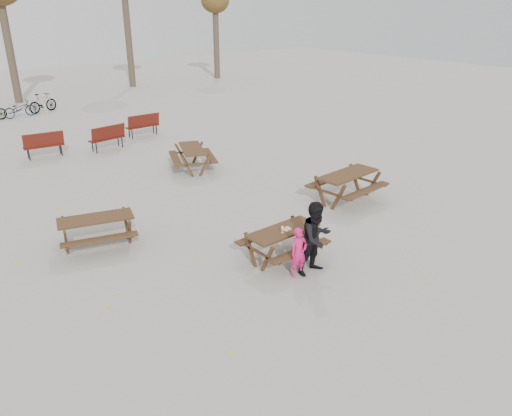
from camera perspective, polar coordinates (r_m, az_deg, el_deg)
ground at (r=12.10m, az=3.04°, el=-5.79°), size 80.00×80.00×0.00m
main_picnic_table at (r=11.83m, az=3.10°, el=-3.29°), size 1.80×1.45×0.78m
food_tray at (r=11.74m, az=3.54°, el=-2.42°), size 0.18×0.11×0.03m
bread_roll at (r=11.72m, az=3.54°, el=-2.23°), size 0.14×0.06×0.05m
soda_bottle at (r=11.56m, az=3.04°, el=-2.52°), size 0.07×0.07×0.17m
child at (r=11.16m, az=4.91°, el=-5.07°), size 0.47×0.34×1.17m
adult at (r=11.23m, az=6.88°, el=-3.43°), size 0.84×0.66×1.71m
picnic_table_east at (r=15.57m, az=10.36°, el=2.38°), size 2.16×1.78×0.89m
picnic_table_north at (r=13.13m, az=-17.69°, el=-2.60°), size 2.16×1.92×0.78m
picnic_table_far at (r=18.36m, az=-7.25°, el=5.62°), size 2.16×2.35×0.82m
park_bench_row at (r=21.33m, az=-22.32°, el=6.82°), size 11.90×1.61×1.03m
fallen_leaves at (r=14.10m, az=-2.33°, el=-1.41°), size 11.00×11.00×0.01m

